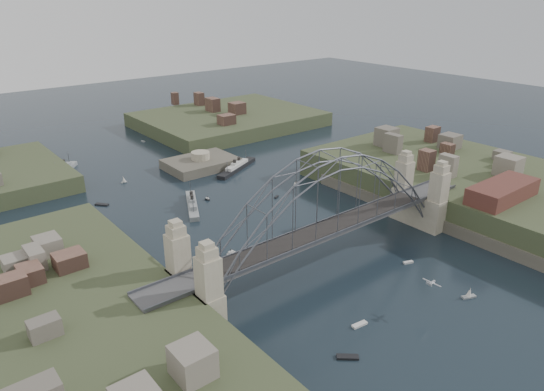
{
  "coord_description": "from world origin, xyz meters",
  "views": [
    {
      "loc": [
        -66.47,
        -64.7,
        53.81
      ],
      "look_at": [
        0.0,
        18.0,
        10.0
      ],
      "focal_mm": 32.9,
      "sensor_mm": 36.0,
      "label": 1
    }
  ],
  "objects": [
    {
      "name": "bridge",
      "position": [
        0.0,
        0.0,
        12.32
      ],
      "size": [
        84.0,
        13.8,
        24.6
      ],
      "color": "#4A4A4C",
      "rests_on": "ground"
    },
    {
      "name": "small_boat_g",
      "position": [
        12.46,
        -25.92,
        0.8
      ],
      "size": [
        2.9,
        1.91,
        2.38
      ],
      "color": "silver",
      "rests_on": "ground"
    },
    {
      "name": "small_boat_j",
      "position": [
        -17.7,
        -23.11,
        0.15
      ],
      "size": [
        3.4,
        3.16,
        0.45
      ],
      "color": "silver",
      "rests_on": "ground"
    },
    {
      "name": "small_boat_d",
      "position": [
        25.76,
        38.83,
        0.28
      ],
      "size": [
        2.43,
        2.16,
        1.43
      ],
      "color": "silver",
      "rests_on": "ground"
    },
    {
      "name": "small_boat_k",
      "position": [
        10.44,
        109.94,
        0.15
      ],
      "size": [
        1.04,
        1.97,
        0.45
      ],
      "color": "silver",
      "rests_on": "ground"
    },
    {
      "name": "small_boat_a",
      "position": [
        -13.14,
        16.11,
        0.29
      ],
      "size": [
        2.27,
        1.11,
        1.43
      ],
      "color": "silver",
      "rests_on": "ground"
    },
    {
      "name": "wharf_shed",
      "position": [
        44.0,
        -14.0,
        10.0
      ],
      "size": [
        20.0,
        8.0,
        4.0
      ],
      "primitive_type": "cube",
      "color": "#592D26",
      "rests_on": "shore_east"
    },
    {
      "name": "small_boat_e",
      "position": [
        -24.99,
        60.46,
        0.15
      ],
      "size": [
        3.24,
        3.65,
        0.45
      ],
      "color": "silver",
      "rests_on": "ground"
    },
    {
      "name": "shore_east",
      "position": [
        57.32,
        0.0,
        1.97
      ],
      "size": [
        50.5,
        90.0,
        12.0
      ],
      "color": "#384226",
      "rests_on": "ground"
    },
    {
      "name": "small_boat_b",
      "position": [
        15.25,
        34.98,
        0.15
      ],
      "size": [
        1.88,
        1.38,
        0.45
      ],
      "color": "silver",
      "rests_on": "ground"
    },
    {
      "name": "small_boat_f",
      "position": [
        -0.86,
        45.54,
        0.3
      ],
      "size": [
        0.98,
        1.62,
        1.43
      ],
      "color": "silver",
      "rests_on": "ground"
    },
    {
      "name": "naval_cruiser_far",
      "position": [
        -24.72,
        92.95,
        0.87
      ],
      "size": [
        12.47,
        14.14,
        5.6
      ],
      "color": "gray",
      "rests_on": "ground"
    },
    {
      "name": "headland_ne",
      "position": [
        50.0,
        110.0,
        0.75
      ],
      "size": [
        70.0,
        55.0,
        9.5
      ],
      "primitive_type": "cube",
      "color": "#384226",
      "rests_on": "ground"
    },
    {
      "name": "small_boat_c",
      "position": [
        -10.03,
        -18.72,
        0.15
      ],
      "size": [
        3.09,
        1.33,
        0.45
      ],
      "color": "silver",
      "rests_on": "ground"
    },
    {
      "name": "small_boat_m",
      "position": [
        14.16,
        -10.74,
        0.15
      ],
      "size": [
        2.34,
        1.44,
        0.45
      ],
      "color": "silver",
      "rests_on": "ground"
    },
    {
      "name": "naval_cruiser_near",
      "position": [
        -6.7,
        43.7,
        0.86
      ],
      "size": [
        10.43,
        17.53,
        5.51
      ],
      "color": "gray",
      "rests_on": "ground"
    },
    {
      "name": "small_boat_h",
      "position": [
        -13.36,
        72.8,
        0.98
      ],
      "size": [
        1.79,
        1.0,
        2.38
      ],
      "color": "silver",
      "rests_on": "ground"
    },
    {
      "name": "shore_west",
      "position": [
        -57.32,
        0.0,
        1.97
      ],
      "size": [
        50.5,
        90.0,
        12.0
      ],
      "color": "#384226",
      "rests_on": "ground"
    },
    {
      "name": "ocean_liner",
      "position": [
        20.17,
        61.23,
        0.8
      ],
      "size": [
        20.04,
        11.95,
        5.15
      ],
      "color": "black",
      "rests_on": "ground"
    },
    {
      "name": "small_boat_l",
      "position": [
        -44.47,
        32.74,
        0.85
      ],
      "size": [
        1.08,
        2.51,
        2.38
      ],
      "color": "silver",
      "rests_on": "ground"
    },
    {
      "name": "ground",
      "position": [
        0.0,
        0.0,
        0.0
      ],
      "size": [
        500.0,
        500.0,
        0.0
      ],
      "primitive_type": "plane",
      "color": "black",
      "rests_on": "ground"
    },
    {
      "name": "aeroplane",
      "position": [
        3.15,
        -23.3,
        5.63
      ],
      "size": [
        1.95,
        3.67,
        0.53
      ],
      "color": "#A8A9AF"
    },
    {
      "name": "fort_island",
      "position": [
        12.0,
        70.0,
        -0.34
      ],
      "size": [
        22.0,
        16.0,
        9.4
      ],
      "color": "#4E493D",
      "rests_on": "ground"
    },
    {
      "name": "small_boat_i",
      "position": [
        26.66,
        14.07,
        0.15
      ],
      "size": [
        2.52,
        1.0,
        0.45
      ],
      "color": "silver",
      "rests_on": "ground"
    }
  ]
}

